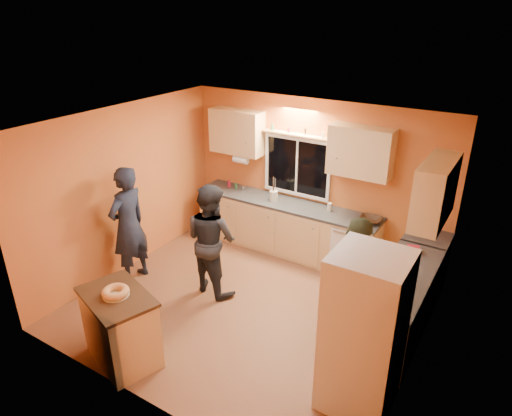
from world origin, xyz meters
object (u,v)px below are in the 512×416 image
Objects in this scene: person_left at (128,226)px; person_center at (211,239)px; island at (121,327)px; refrigerator at (363,333)px; person_right at (353,287)px.

person_left is 1.09× the size of person_center.
island is 1.84m from person_left.
person_center is (1.21, 0.43, -0.08)m from person_left.
person_left is at bearing 172.87° from refrigerator.
refrigerator is 1.66× the size of island.
person_center is at bearing 107.79° from island.
refrigerator is 1.08× the size of person_center.
person_center is 0.94× the size of person_right.
island is 0.61× the size of person_right.
refrigerator is at bearing 36.64° from island.
refrigerator reaches higher than person_right.
person_right is at bearing 93.29° from person_left.
person_center is (0.02, 1.75, 0.38)m from island.
person_left is 3.41m from person_right.
refrigerator is 2.73m from person_center.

